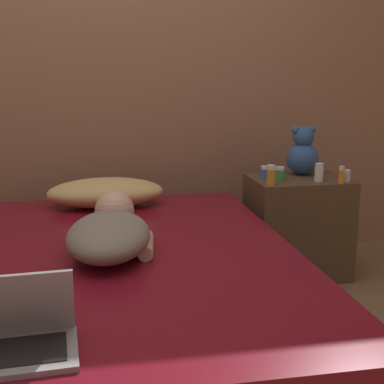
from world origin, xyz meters
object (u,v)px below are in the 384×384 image
object	(u,v)px
bottle_amber	(271,175)
teddy_bear	(303,154)
bottle_white	(319,173)
bottle_orange	(341,175)
bottle_blue	(265,173)
bottle_clear	(347,176)
person_lying	(110,231)
bottle_green	(280,174)
laptop	(15,335)
pillow	(106,192)

from	to	relation	value
bottle_amber	teddy_bear	bearing A→B (deg)	42.41
bottle_white	bottle_orange	xyz separation A→B (m)	(0.10, -0.07, -0.00)
bottle_blue	bottle_clear	bearing A→B (deg)	-19.59
person_lying	bottle_clear	world-z (taller)	bottle_clear
bottle_blue	bottle_orange	bearing A→B (deg)	-25.52
bottle_green	bottle_blue	distance (m)	0.08
bottle_green	bottle_white	bearing A→B (deg)	-17.91
laptop	bottle_white	size ratio (longest dim) A/B	3.17
bottle_clear	person_lying	bearing A→B (deg)	-156.38
person_lying	bottle_clear	xyz separation A→B (m)	(1.31, 0.57, 0.07)
teddy_bear	bottle_green	size ratio (longest dim) A/B	3.72
laptop	bottle_clear	distance (m)	2.09
pillow	bottle_white	distance (m)	1.18
person_lying	bottle_clear	distance (m)	1.44
bottle_clear	bottle_green	xyz separation A→B (m)	(-0.35, 0.11, 0.00)
pillow	bottle_green	world-z (taller)	bottle_green
pillow	person_lying	size ratio (longest dim) A/B	0.86
teddy_bear	bottle_blue	size ratio (longest dim) A/B	3.78
bottle_white	bottle_green	world-z (taller)	bottle_white
bottle_white	bottle_clear	size ratio (longest dim) A/B	1.48
laptop	teddy_bear	bearing A→B (deg)	45.20
teddy_bear	bottle_orange	bearing A→B (deg)	-67.98
bottle_amber	bottle_blue	world-z (taller)	bottle_amber
bottle_white	bottle_clear	distance (m)	0.15
person_lying	teddy_bear	bearing A→B (deg)	42.31
bottle_white	laptop	bearing A→B (deg)	-135.70
person_lying	bottle_blue	size ratio (longest dim) A/B	9.49
person_lying	bottle_orange	distance (m)	1.38
bottle_blue	bottle_amber	bearing A→B (deg)	-95.99
laptop	bottle_green	xyz separation A→B (m)	(1.24, 1.47, 0.11)
bottle_white	bottle_blue	world-z (taller)	bottle_white
person_lying	bottle_blue	distance (m)	1.15
bottle_orange	bottle_blue	bearing A→B (deg)	154.48
bottle_white	bottle_blue	xyz separation A→B (m)	(-0.28, 0.11, -0.01)
laptop	bottle_amber	bearing A→B (deg)	46.50
person_lying	bottle_white	distance (m)	1.32
pillow	teddy_bear	xyz separation A→B (m)	(1.15, 0.07, 0.17)
teddy_bear	bottle_blue	bearing A→B (deg)	-158.75
bottle_green	laptop	bearing A→B (deg)	-130.05
bottle_blue	person_lying	bearing A→B (deg)	-140.83
pillow	person_lying	xyz separation A→B (m)	(-0.00, -0.75, 0.00)
teddy_bear	bottle_clear	distance (m)	0.31
pillow	bottle_clear	bearing A→B (deg)	-7.71
person_lying	bottle_green	distance (m)	1.18
bottle_clear	bottle_orange	xyz separation A→B (m)	(-0.05, -0.03, 0.01)
bottle_clear	bottle_orange	distance (m)	0.06
teddy_bear	bottle_green	xyz separation A→B (m)	(-0.19, -0.14, -0.09)
bottle_white	bottle_orange	size ratio (longest dim) A/B	1.07
bottle_clear	bottle_blue	xyz separation A→B (m)	(-0.42, 0.15, 0.00)
teddy_bear	bottle_white	bearing A→B (deg)	-85.78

